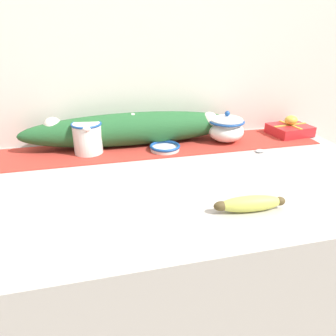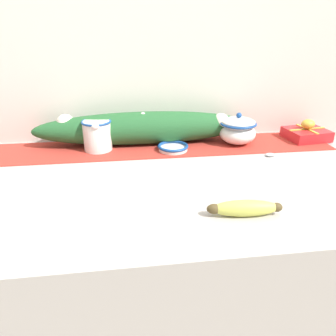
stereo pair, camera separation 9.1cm
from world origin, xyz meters
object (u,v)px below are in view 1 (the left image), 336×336
object	(u,v)px
cream_pitcher	(87,137)
gift_box	(290,129)
banana	(250,204)
spoon	(256,152)
small_dish	(165,147)
sugar_bowl	(226,128)

from	to	relation	value
cream_pitcher	gift_box	distance (m)	0.80
banana	spoon	world-z (taller)	banana
cream_pitcher	small_dish	bearing A→B (deg)	-8.87
sugar_bowl	small_dish	xyz separation A→B (m)	(-0.25, -0.04, -0.04)
small_dish	spoon	xyz separation A→B (m)	(0.31, -0.10, -0.01)
sugar_bowl	banana	xyz separation A→B (m)	(-0.15, -0.49, -0.04)
cream_pitcher	sugar_bowl	bearing A→B (deg)	-0.15
banana	spoon	bearing A→B (deg)	60.11
sugar_bowl	spoon	distance (m)	0.16
small_dish	gift_box	xyz separation A→B (m)	(0.53, 0.05, 0.01)
sugar_bowl	spoon	xyz separation A→B (m)	(0.06, -0.14, -0.05)
spoon	gift_box	distance (m)	0.27
sugar_bowl	banana	size ratio (longest dim) A/B	0.75
small_dish	spoon	world-z (taller)	small_dish
small_dish	gift_box	size ratio (longest dim) A/B	0.66
sugar_bowl	small_dish	distance (m)	0.26
small_dish	cream_pitcher	bearing A→B (deg)	171.13
cream_pitcher	banana	size ratio (longest dim) A/B	0.67
sugar_bowl	gift_box	bearing A→B (deg)	2.94
cream_pitcher	gift_box	world-z (taller)	cream_pitcher
cream_pitcher	spoon	world-z (taller)	cream_pitcher
banana	gift_box	distance (m)	0.66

